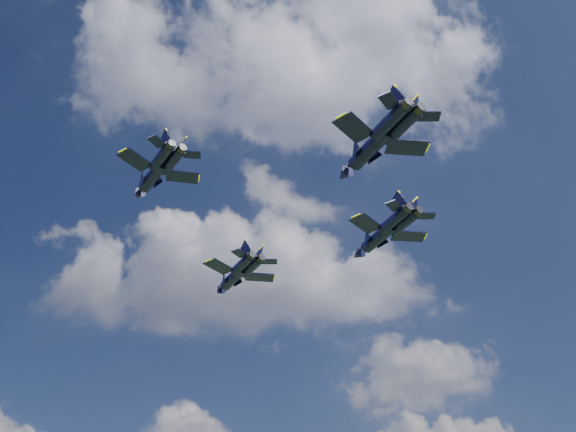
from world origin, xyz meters
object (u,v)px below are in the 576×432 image
at_px(jet_slot, 368,150).
at_px(jet_right, 377,238).
at_px(jet_lead, 233,278).
at_px(jet_left, 152,177).

bearing_deg(jet_slot, jet_right, 52.57).
relative_size(jet_right, jet_slot, 0.99).
distance_m(jet_lead, jet_left, 29.65).
relative_size(jet_left, jet_right, 0.80).
height_order(jet_lead, jet_slot, jet_slot).
xyz_separation_m(jet_lead, jet_right, (24.32, -8.65, 1.69)).
bearing_deg(jet_right, jet_slot, -126.93).
bearing_deg(jet_slot, jet_left, 144.38).
xyz_separation_m(jet_left, jet_slot, (28.93, -1.95, 1.41)).
xyz_separation_m(jet_left, jet_right, (31.13, 20.20, 1.50)).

